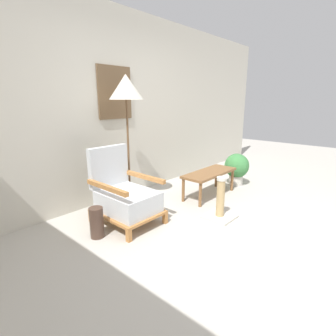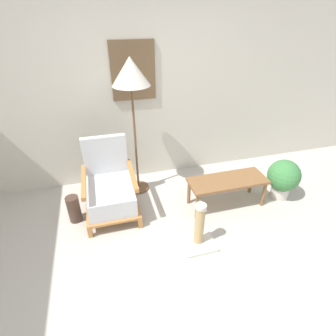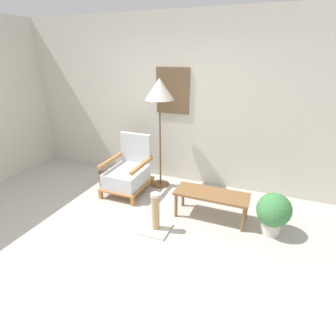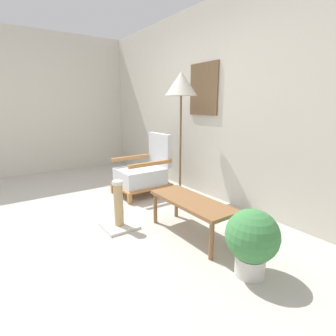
{
  "view_description": "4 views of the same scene",
  "coord_description": "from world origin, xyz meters",
  "px_view_note": "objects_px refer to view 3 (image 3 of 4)",
  "views": [
    {
      "loc": [
        -2.46,
        -1.0,
        1.46
      ],
      "look_at": [
        0.13,
        1.3,
        0.55
      ],
      "focal_mm": 28.0,
      "sensor_mm": 36.0,
      "label": 1
    },
    {
      "loc": [
        -0.59,
        -1.34,
        2.22
      ],
      "look_at": [
        0.13,
        1.3,
        0.55
      ],
      "focal_mm": 28.0,
      "sensor_mm": 36.0,
      "label": 2
    },
    {
      "loc": [
        1.46,
        -1.99,
        2.11
      ],
      "look_at": [
        0.13,
        1.3,
        0.55
      ],
      "focal_mm": 28.0,
      "sensor_mm": 36.0,
      "label": 3
    },
    {
      "loc": [
        2.79,
        -0.56,
        1.33
      ],
      "look_at": [
        0.13,
        1.3,
        0.55
      ],
      "focal_mm": 28.0,
      "sensor_mm": 36.0,
      "label": 4
    }
  ],
  "objects_px": {
    "potted_plant": "(274,212)",
    "scratching_post": "(156,219)",
    "coffee_table": "(212,196)",
    "armchair": "(128,172)",
    "floor_lamp": "(160,93)",
    "vase": "(104,178)"
  },
  "relations": [
    {
      "from": "potted_plant",
      "to": "scratching_post",
      "type": "distance_m",
      "value": 1.47
    },
    {
      "from": "floor_lamp",
      "to": "coffee_table",
      "type": "bearing_deg",
      "value": -32.38
    },
    {
      "from": "potted_plant",
      "to": "scratching_post",
      "type": "relative_size",
      "value": 1.03
    },
    {
      "from": "armchair",
      "to": "scratching_post",
      "type": "xyz_separation_m",
      "value": [
        0.86,
        -0.82,
        -0.16
      ]
    },
    {
      "from": "potted_plant",
      "to": "armchair",
      "type": "bearing_deg",
      "value": 171.82
    },
    {
      "from": "coffee_table",
      "to": "scratching_post",
      "type": "distance_m",
      "value": 0.82
    },
    {
      "from": "scratching_post",
      "to": "coffee_table",
      "type": "bearing_deg",
      "value": 42.83
    },
    {
      "from": "armchair",
      "to": "potted_plant",
      "type": "height_order",
      "value": "armchair"
    },
    {
      "from": "coffee_table",
      "to": "potted_plant",
      "type": "bearing_deg",
      "value": -3.48
    },
    {
      "from": "armchair",
      "to": "coffee_table",
      "type": "bearing_deg",
      "value": -10.71
    },
    {
      "from": "armchair",
      "to": "floor_lamp",
      "type": "height_order",
      "value": "floor_lamp"
    },
    {
      "from": "floor_lamp",
      "to": "potted_plant",
      "type": "distance_m",
      "value": 2.32
    },
    {
      "from": "armchair",
      "to": "potted_plant",
      "type": "bearing_deg",
      "value": -8.18
    },
    {
      "from": "armchair",
      "to": "vase",
      "type": "relative_size",
      "value": 2.65
    },
    {
      "from": "coffee_table",
      "to": "potted_plant",
      "type": "xyz_separation_m",
      "value": [
        0.79,
        -0.05,
        -0.02
      ]
    },
    {
      "from": "vase",
      "to": "potted_plant",
      "type": "xyz_separation_m",
      "value": [
        2.68,
        -0.25,
        0.14
      ]
    },
    {
      "from": "vase",
      "to": "potted_plant",
      "type": "distance_m",
      "value": 2.7
    },
    {
      "from": "armchair",
      "to": "floor_lamp",
      "type": "xyz_separation_m",
      "value": [
        0.4,
        0.39,
        1.21
      ]
    },
    {
      "from": "potted_plant",
      "to": "scratching_post",
      "type": "bearing_deg",
      "value": -160.2
    },
    {
      "from": "armchair",
      "to": "coffee_table",
      "type": "xyz_separation_m",
      "value": [
        1.44,
        -0.27,
        0.0
      ]
    },
    {
      "from": "coffee_table",
      "to": "scratching_post",
      "type": "bearing_deg",
      "value": -137.17
    },
    {
      "from": "potted_plant",
      "to": "coffee_table",
      "type": "bearing_deg",
      "value": 176.52
    }
  ]
}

